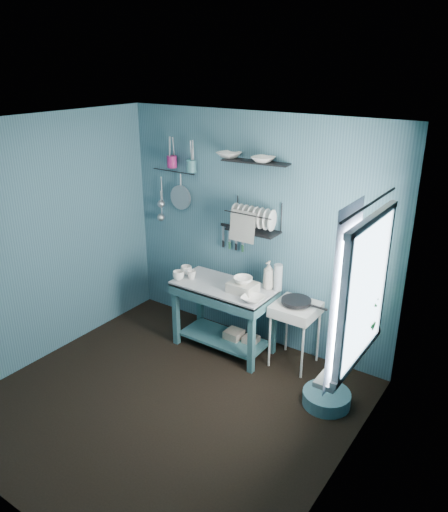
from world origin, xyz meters
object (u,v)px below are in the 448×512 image
Objects in this scene: potted_plant at (360,315)px; storage_tin_small at (251,345)px; work_counter at (224,317)px; frying_pan at (296,301)px; soap_bottle at (268,275)px; colander at (181,197)px; utensil_cup_magenta at (172,162)px; mug_left at (178,276)px; utensil_cup_teal at (191,166)px; floor_basin at (326,398)px; storage_tin_large at (234,340)px; water_bottle at (278,277)px; dish_rack at (253,217)px; hotplate_stand at (294,334)px; wash_tub at (243,287)px; mug_mid at (192,275)px; mug_right at (186,270)px.

storage_tin_small is (-1.29, 0.45, -0.96)m from potted_plant.
frying_pan is (0.77, 0.16, 0.34)m from work_counter.
colander is at bearing 172.40° from soap_bottle.
utensil_cup_magenta is 0.65× the size of storage_tin_small.
storage_tin_small is (0.78, 0.24, -0.71)m from mug_left.
floor_basin is (1.99, -0.60, -1.82)m from utensil_cup_teal.
potted_plant is at bearing -26.20° from soap_bottle.
work_counter is 4.87× the size of storage_tin_large.
utensil_cup_magenta is 2.20m from storage_tin_small.
soap_bottle is at bearing -168.69° from water_bottle.
storage_tin_small is (0.13, -0.21, -1.36)m from dish_rack.
floor_basin is (0.56, -0.43, -0.28)m from hotplate_stand.
hotplate_stand is at bearing 19.52° from wash_tub.
floor_basin is (0.91, -0.46, -0.84)m from soap_bottle.
soap_bottle is 0.83m from storage_tin_small.
utensil_cup_magenta reaches higher than wash_tub.
mug_mid is 0.63m from wash_tub.
frying_pan is at bearing -7.27° from colander.
potted_plant is 1.81m from storage_tin_large.
mug_right is 0.22× the size of dish_rack.
work_counter is at bearing -27.06° from utensil_cup_teal.
utensil_cup_teal is at bearing 162.41° from potted_plant.
hotplate_stand is 1.28m from dish_rack.
hotplate_stand reaches higher than floor_basin.
mug_left is 0.28× the size of floor_basin.
mug_right is 0.28× the size of floor_basin.
potted_plant is at bearing -16.93° from work_counter.
mug_mid is 0.36× the size of colander.
work_counter is 0.77m from water_bottle.
mug_left reaches higher than hotplate_stand.
utensil_cup_teal reaches higher than wash_tub.
mug_right is 0.92m from storage_tin_large.
utensil_cup_teal reaches higher than soap_bottle.
mug_left is 2.09m from potted_plant.
work_counter is 3.82× the size of water_bottle.
soap_bottle is 0.44× the size of hotplate_stand.
utensil_cup_teal is 0.43m from colander.
colander is at bearing 125.18° from mug_left.
mug_right is 0.61× the size of storage_tin_small.
frying_pan is (0.52, 0.18, -0.08)m from wash_tub.
frying_pan is 1.07× the size of colander.
hotplate_stand is at bearing -16.57° from dish_rack.
utensil_cup_teal is at bearing 0.00° from utensil_cup_magenta.
wash_tub is 0.94× the size of soap_bottle.
frying_pan is at bearing -6.06° from soap_bottle.
utensil_cup_magenta reaches higher than soap_bottle.
storage_tin_large is (-0.67, -0.11, -0.61)m from frying_pan.
soap_bottle is (0.42, 0.20, 0.53)m from work_counter.
wash_tub reaches higher than floor_basin.
water_bottle reaches higher than storage_tin_small.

